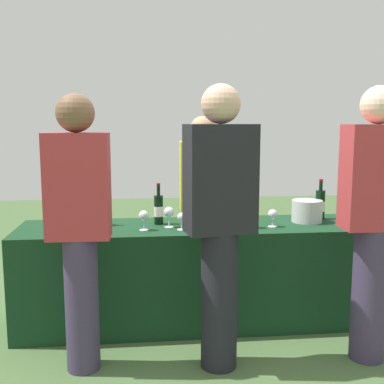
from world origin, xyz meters
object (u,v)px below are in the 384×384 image
at_px(wine_glass_2, 182,218).
at_px(ice_bucket, 307,211).
at_px(wine_bottle_1, 159,209).
at_px(wine_glass_4, 273,215).
at_px(wine_glass_0, 144,216).
at_px(guest_0, 79,222).
at_px(guest_2, 374,214).
at_px(wine_bottle_0, 94,209).
at_px(wine_bottle_2, 216,208).
at_px(wine_glass_3, 253,215).
at_px(guest_1, 220,218).
at_px(wine_glass_1, 169,213).
at_px(wine_bottle_3, 320,204).
at_px(server_pouring, 202,201).

relative_size(wine_glass_2, ice_bucket, 0.53).
height_order(wine_bottle_1, wine_glass_4, wine_bottle_1).
relative_size(wine_glass_0, ice_bucket, 0.62).
xyz_separation_m(wine_glass_4, ice_bucket, (0.31, 0.14, -0.01)).
bearing_deg(guest_0, guest_2, -0.32).
xyz_separation_m(wine_bottle_0, ice_bucket, (1.61, -0.05, -0.04)).
bearing_deg(wine_bottle_2, wine_glass_3, -41.13).
xyz_separation_m(ice_bucket, guest_1, (-0.79, -0.71, 0.11)).
bearing_deg(wine_glass_2, wine_glass_4, 2.60).
bearing_deg(wine_glass_4, guest_2, -50.33).
bearing_deg(wine_bottle_0, guest_1, -42.84).
relative_size(wine_bottle_2, wine_glass_2, 2.56).
bearing_deg(wine_glass_3, wine_glass_1, 171.96).
bearing_deg(wine_glass_3, wine_bottle_3, 23.67).
distance_m(wine_bottle_2, wine_glass_3, 0.31).
relative_size(wine_bottle_2, guest_0, 0.19).
xyz_separation_m(wine_glass_3, server_pouring, (-0.29, 0.64, 0.00)).
xyz_separation_m(wine_bottle_1, wine_glass_0, (-0.11, -0.19, -0.01)).
xyz_separation_m(guest_0, guest_2, (1.79, -0.06, 0.03)).
height_order(wine_glass_4, guest_1, guest_1).
relative_size(wine_glass_3, server_pouring, 0.09).
relative_size(wine_glass_1, ice_bucket, 0.65).
height_order(wine_glass_3, server_pouring, server_pouring).
bearing_deg(wine_glass_1, wine_glass_4, -4.74).
height_order(wine_bottle_1, server_pouring, server_pouring).
xyz_separation_m(wine_glass_2, guest_1, (0.18, -0.54, 0.11)).
bearing_deg(ice_bucket, wine_glass_2, -169.89).
bearing_deg(guest_0, wine_bottle_1, 56.16).
bearing_deg(guest_1, guest_2, -9.77).
bearing_deg(wine_bottle_1, server_pouring, 48.50).
bearing_deg(guest_2, server_pouring, 128.54).
distance_m(wine_bottle_1, server_pouring, 0.58).
distance_m(wine_glass_4, guest_0, 1.41).
xyz_separation_m(wine_glass_4, guest_2, (0.47, -0.57, 0.11)).
bearing_deg(wine_bottle_1, wine_glass_4, -12.28).
height_order(wine_glass_0, wine_glass_1, wine_glass_1).
bearing_deg(server_pouring, wine_glass_1, 62.77).
distance_m(wine_bottle_1, wine_glass_4, 0.84).
height_order(wine_bottle_1, ice_bucket, wine_bottle_1).
xyz_separation_m(wine_glass_2, wine_glass_4, (0.67, 0.03, 0.00)).
bearing_deg(wine_glass_3, wine_bottle_0, 169.45).
distance_m(wine_bottle_0, wine_bottle_3, 1.75).
distance_m(wine_glass_4, ice_bucket, 0.34).
bearing_deg(guest_2, wine_glass_2, 155.65).
xyz_separation_m(wine_glass_3, guest_2, (0.63, -0.55, 0.10)).
height_order(wine_bottle_2, guest_2, guest_2).
bearing_deg(wine_glass_2, wine_glass_1, 132.16).
relative_size(wine_glass_1, wine_glass_2, 1.22).
xyz_separation_m(wine_bottle_0, wine_glass_3, (1.15, -0.21, -0.03)).
bearing_deg(server_pouring, wine_bottle_2, 99.15).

